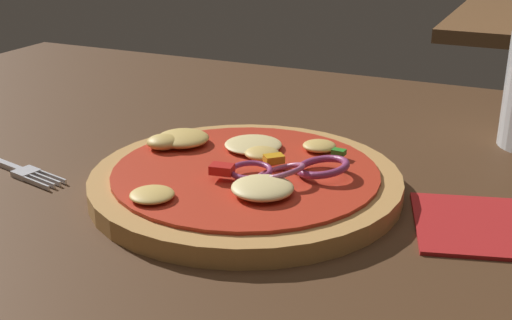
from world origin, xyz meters
TOP-DOWN VIEW (x-y plane):
  - dining_table at (0.00, 0.00)m, footprint 1.27×0.81m
  - pizza at (-0.06, -0.01)m, footprint 0.25×0.25m
  - fork at (-0.27, -0.05)m, footprint 0.15×0.05m
  - napkin at (0.14, 0.01)m, footprint 0.15×0.13m

SIDE VIEW (x-z plane):
  - dining_table at x=0.00m, z-range 0.00..0.03m
  - napkin at x=0.14m, z-range 0.03..0.03m
  - fork at x=-0.27m, z-range 0.03..0.03m
  - pizza at x=-0.06m, z-range 0.02..0.05m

